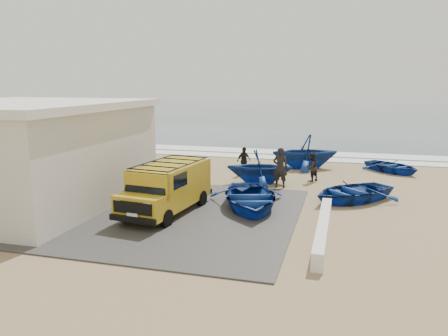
# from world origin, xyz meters

# --- Properties ---
(ground) EXTENTS (160.00, 160.00, 0.00)m
(ground) POSITION_xyz_m (0.00, 0.00, 0.00)
(ground) COLOR #967D57
(slab) EXTENTS (12.00, 10.00, 0.05)m
(slab) POSITION_xyz_m (-2.00, -2.00, 0.03)
(slab) COLOR #403D3A
(slab) RESTS_ON ground
(ocean) EXTENTS (180.00, 88.00, 0.01)m
(ocean) POSITION_xyz_m (0.00, 56.00, 0.00)
(ocean) COLOR #385166
(ocean) RESTS_ON ground
(surf_line) EXTENTS (180.00, 1.60, 0.06)m
(surf_line) POSITION_xyz_m (0.00, 12.00, 0.03)
(surf_line) COLOR white
(surf_line) RESTS_ON ground
(surf_wash) EXTENTS (180.00, 2.20, 0.04)m
(surf_wash) POSITION_xyz_m (0.00, 14.50, 0.02)
(surf_wash) COLOR white
(surf_wash) RESTS_ON ground
(building) EXTENTS (8.40, 9.40, 4.30)m
(building) POSITION_xyz_m (-7.50, -2.00, 2.16)
(building) COLOR silver
(building) RESTS_ON ground
(parapet) EXTENTS (0.35, 6.00, 0.55)m
(parapet) POSITION_xyz_m (5.00, -3.00, 0.28)
(parapet) COLOR silver
(parapet) RESTS_ON ground
(van) EXTENTS (2.36, 4.85, 2.00)m
(van) POSITION_xyz_m (-1.07, -1.84, 1.08)
(van) COLOR gold
(van) RESTS_ON ground
(boat_near_left) EXTENTS (4.42, 5.25, 0.93)m
(boat_near_left) POSITION_xyz_m (1.92, -0.43, 0.46)
(boat_near_left) COLOR navy
(boat_near_left) RESTS_ON ground
(boat_near_right) EXTENTS (4.85, 4.85, 0.83)m
(boat_near_right) POSITION_xyz_m (5.96, 1.91, 0.41)
(boat_near_right) COLOR navy
(boat_near_right) RESTS_ON ground
(boat_mid_left) EXTENTS (3.79, 3.44, 1.73)m
(boat_mid_left) POSITION_xyz_m (1.43, 4.22, 0.86)
(boat_mid_left) COLOR navy
(boat_mid_left) RESTS_ON ground
(boat_far_left) EXTENTS (4.76, 4.43, 2.05)m
(boat_far_left) POSITION_xyz_m (3.31, 8.79, 1.02)
(boat_far_left) COLOR navy
(boat_far_left) RESTS_ON ground
(boat_far_right) EXTENTS (4.08, 4.05, 0.69)m
(boat_far_right) POSITION_xyz_m (8.25, 8.98, 0.35)
(boat_far_right) COLOR navy
(boat_far_right) RESTS_ON ground
(fisherman_front) EXTENTS (0.76, 0.53, 1.98)m
(fisherman_front) POSITION_xyz_m (2.59, 3.57, 0.99)
(fisherman_front) COLOR black
(fisherman_front) RESTS_ON ground
(fisherman_middle) EXTENTS (0.91, 0.93, 1.50)m
(fisherman_middle) POSITION_xyz_m (3.98, 5.38, 0.75)
(fisherman_middle) COLOR black
(fisherman_middle) RESTS_ON ground
(fisherman_back) EXTENTS (0.88, 0.94, 1.55)m
(fisherman_back) POSITION_xyz_m (0.18, 6.11, 0.78)
(fisherman_back) COLOR black
(fisherman_back) RESTS_ON ground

